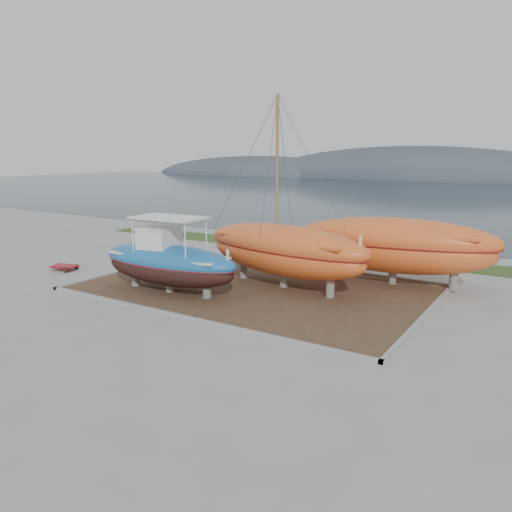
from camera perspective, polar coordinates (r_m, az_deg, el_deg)
The scene contains 11 objects.
ground at distance 24.42m, azimuth -4.99°, elevation -5.81°, with size 140.00×140.00×0.00m, color gray.
dirt_patch at distance 27.56m, azimuth 0.05°, elevation -3.64°, with size 18.00×12.00×0.06m, color #422D1E.
curb_frame at distance 27.55m, azimuth 0.05°, elevation -3.55°, with size 18.60×12.60×0.15m, color gray, non-canonical shape.
grass_strip at distance 37.53m, azimuth 9.46°, elevation 0.39°, with size 44.00×3.00×0.08m, color #284219.
sea at distance 89.90m, azimuth 23.26°, elevation 6.18°, with size 260.00×100.00×0.04m, color #17272F, non-canonical shape.
mountain_ridge at distance 144.35m, azimuth 26.88°, elevation 7.65°, with size 200.00×36.00×20.00m, color #333D49, non-canonical shape.
blue_caique at distance 26.65m, azimuth -9.95°, elevation 0.16°, with size 8.35×2.61×4.02m, color #1A64A5, non-canonical shape.
white_dinghy at distance 32.69m, azimuth -9.00°, elevation -0.02°, with size 4.58×1.72×1.38m, color white, non-canonical shape.
orange_sailboat at distance 26.77m, azimuth 3.29°, elevation 7.12°, with size 10.53×3.10×10.26m, color #DB5921, non-canonical shape.
orange_bare_hull at distance 28.90m, azimuth 15.47°, elevation 0.43°, with size 11.13×3.34×3.65m, color #DB5921, non-canonical shape.
red_trailer at distance 33.88m, azimuth -21.03°, elevation -1.27°, with size 2.27×1.14×0.32m, color #A3121C, non-canonical shape.
Camera 1 is at (14.17, -18.46, 7.39)m, focal length 35.00 mm.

